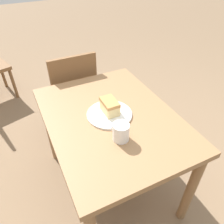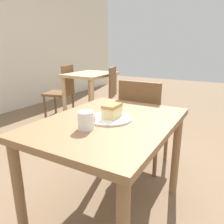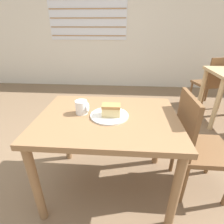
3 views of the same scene
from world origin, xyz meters
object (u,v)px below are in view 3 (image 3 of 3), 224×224
at_px(cake_slice, 111,110).
at_px(dining_table_near, 108,128).
at_px(chair_near_window, 197,144).
at_px(chair_far_opposite, 212,81).
at_px(coffee_mug, 82,107).
at_px(plate, 109,115).

bearing_deg(cake_slice, dining_table_near, 170.53).
bearing_deg(chair_near_window, chair_far_opposite, -25.88).
bearing_deg(coffee_mug, chair_near_window, 0.66).
relative_size(chair_near_window, cake_slice, 6.59).
xyz_separation_m(plate, cake_slice, (0.01, -0.01, 0.05)).
distance_m(dining_table_near, cake_slice, 0.16).
height_order(chair_far_opposite, cake_slice, chair_far_opposite).
distance_m(chair_near_window, coffee_mug, 0.95).
height_order(chair_near_window, chair_far_opposite, same).
height_order(plate, cake_slice, cake_slice).
distance_m(chair_near_window, plate, 0.74).
xyz_separation_m(chair_near_window, plate, (-0.69, -0.04, 0.25)).
bearing_deg(plate, chair_near_window, 3.50).
xyz_separation_m(chair_far_opposite, cake_slice, (-1.54, -1.81, 0.30)).
bearing_deg(chair_far_opposite, cake_slice, 34.81).
xyz_separation_m(chair_near_window, coffee_mug, (-0.90, -0.01, 0.30)).
distance_m(cake_slice, coffee_mug, 0.23).
bearing_deg(coffee_mug, plate, -8.74).
distance_m(plate, cake_slice, 0.05).
height_order(dining_table_near, chair_far_opposite, chair_far_opposite).
distance_m(chair_far_opposite, cake_slice, 2.40).
bearing_deg(chair_near_window, dining_table_near, 93.75).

